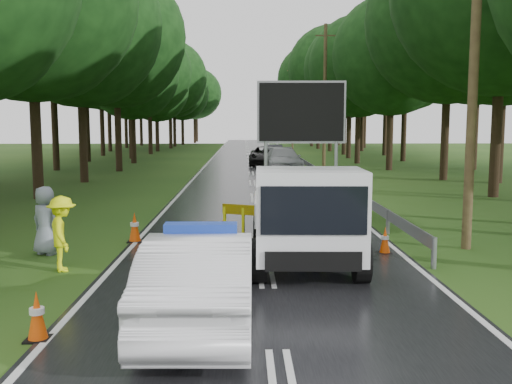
{
  "coord_description": "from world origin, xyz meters",
  "views": [
    {
      "loc": [
        -0.46,
        -12.13,
        3.17
      ],
      "look_at": [
        -0.13,
        3.4,
        1.3
      ],
      "focal_mm": 40.0,
      "sensor_mm": 36.0,
      "label": 1
    }
  ],
  "objects_px": {
    "work_truck": "(305,215)",
    "queue_car_first": "(282,176)",
    "officer": "(266,205)",
    "queue_car_third": "(265,156)",
    "police_sedan": "(201,280)",
    "queue_car_fourth": "(275,152)",
    "barrier": "(272,217)",
    "queue_car_second": "(283,160)",
    "civilian": "(314,221)"
  },
  "relations": [
    {
      "from": "queue_car_fourth",
      "to": "officer",
      "type": "bearing_deg",
      "value": -97.95
    },
    {
      "from": "queue_car_fourth",
      "to": "barrier",
      "type": "bearing_deg",
      "value": -97.69
    },
    {
      "from": "queue_car_second",
      "to": "queue_car_fourth",
      "type": "xyz_separation_m",
      "value": [
        0.24,
        14.19,
        -0.16
      ]
    },
    {
      "from": "civilian",
      "to": "queue_car_first",
      "type": "relative_size",
      "value": 0.49
    },
    {
      "from": "barrier",
      "to": "queue_car_fourth",
      "type": "relative_size",
      "value": 0.65
    },
    {
      "from": "officer",
      "to": "queue_car_third",
      "type": "xyz_separation_m",
      "value": [
        1.03,
        28.14,
        -0.22
      ]
    },
    {
      "from": "police_sedan",
      "to": "work_truck",
      "type": "bearing_deg",
      "value": -116.73
    },
    {
      "from": "barrier",
      "to": "civilian",
      "type": "bearing_deg",
      "value": -24.21
    },
    {
      "from": "work_truck",
      "to": "barrier",
      "type": "bearing_deg",
      "value": 116.25
    },
    {
      "from": "barrier",
      "to": "officer",
      "type": "bearing_deg",
      "value": 116.42
    },
    {
      "from": "work_truck",
      "to": "queue_car_third",
      "type": "bearing_deg",
      "value": 91.06
    },
    {
      "from": "work_truck",
      "to": "barrier",
      "type": "relative_size",
      "value": 2.1
    },
    {
      "from": "queue_car_first",
      "to": "queue_car_third",
      "type": "xyz_separation_m",
      "value": [
        -0.22,
        16.12,
        0.08
      ]
    },
    {
      "from": "work_truck",
      "to": "queue_car_fourth",
      "type": "bearing_deg",
      "value": 89.45
    },
    {
      "from": "officer",
      "to": "queue_car_third",
      "type": "relative_size",
      "value": 0.36
    },
    {
      "from": "police_sedan",
      "to": "queue_car_third",
      "type": "relative_size",
      "value": 0.87
    },
    {
      "from": "work_truck",
      "to": "officer",
      "type": "xyz_separation_m",
      "value": [
        -0.74,
        2.93,
        -0.19
      ]
    },
    {
      "from": "barrier",
      "to": "officer",
      "type": "xyz_separation_m",
      "value": [
        -0.08,
        1.49,
        0.09
      ]
    },
    {
      "from": "queue_car_second",
      "to": "queue_car_third",
      "type": "distance_m",
      "value": 6.07
    },
    {
      "from": "work_truck",
      "to": "officer",
      "type": "bearing_deg",
      "value": 105.79
    },
    {
      "from": "police_sedan",
      "to": "officer",
      "type": "distance_m",
      "value": 6.96
    },
    {
      "from": "police_sedan",
      "to": "queue_car_third",
      "type": "distance_m",
      "value": 35.06
    },
    {
      "from": "barrier",
      "to": "queue_car_first",
      "type": "xyz_separation_m",
      "value": [
        1.17,
        13.51,
        -0.21
      ]
    },
    {
      "from": "work_truck",
      "to": "queue_car_fourth",
      "type": "relative_size",
      "value": 1.36
    },
    {
      "from": "police_sedan",
      "to": "queue_car_first",
      "type": "height_order",
      "value": "police_sedan"
    },
    {
      "from": "barrier",
      "to": "officer",
      "type": "distance_m",
      "value": 1.49
    },
    {
      "from": "work_truck",
      "to": "queue_car_first",
      "type": "relative_size",
      "value": 1.4
    },
    {
      "from": "queue_car_third",
      "to": "work_truck",
      "type": "bearing_deg",
      "value": -87.9
    },
    {
      "from": "barrier",
      "to": "civilian",
      "type": "height_order",
      "value": "civilian"
    },
    {
      "from": "civilian",
      "to": "queue_car_fourth",
      "type": "distance_m",
      "value": 38.85
    },
    {
      "from": "queue_car_first",
      "to": "queue_car_second",
      "type": "bearing_deg",
      "value": 83.63
    },
    {
      "from": "queue_car_fourth",
      "to": "police_sedan",
      "type": "bearing_deg",
      "value": -99.09
    },
    {
      "from": "work_truck",
      "to": "civilian",
      "type": "bearing_deg",
      "value": 60.79
    },
    {
      "from": "queue_car_third",
      "to": "queue_car_first",
      "type": "bearing_deg",
      "value": -86.59
    },
    {
      "from": "barrier",
      "to": "queue_car_fourth",
      "type": "height_order",
      "value": "queue_car_fourth"
    },
    {
      "from": "civilian",
      "to": "queue_car_third",
      "type": "bearing_deg",
      "value": 93.35
    },
    {
      "from": "barrier",
      "to": "officer",
      "type": "height_order",
      "value": "officer"
    },
    {
      "from": "work_truck",
      "to": "officer",
      "type": "distance_m",
      "value": 3.03
    },
    {
      "from": "officer",
      "to": "queue_car_fourth",
      "type": "xyz_separation_m",
      "value": [
        2.21,
        36.33,
        -0.3
      ]
    },
    {
      "from": "work_truck",
      "to": "civilian",
      "type": "xyz_separation_m",
      "value": [
        0.26,
        0.43,
        -0.21
      ]
    },
    {
      "from": "work_truck",
      "to": "queue_car_fourth",
      "type": "distance_m",
      "value": 39.29
    },
    {
      "from": "barrier",
      "to": "queue_car_fourth",
      "type": "xyz_separation_m",
      "value": [
        2.13,
        37.82,
        -0.21
      ]
    },
    {
      "from": "queue_car_third",
      "to": "police_sedan",
      "type": "bearing_deg",
      "value": -91.16
    },
    {
      "from": "civilian",
      "to": "queue_car_third",
      "type": "height_order",
      "value": "civilian"
    },
    {
      "from": "work_truck",
      "to": "queue_car_third",
      "type": "xyz_separation_m",
      "value": [
        0.29,
        31.08,
        -0.4
      ]
    },
    {
      "from": "police_sedan",
      "to": "queue_car_second",
      "type": "bearing_deg",
      "value": -95.72
    },
    {
      "from": "civilian",
      "to": "queue_car_fourth",
      "type": "bearing_deg",
      "value": 91.62
    },
    {
      "from": "barrier",
      "to": "queue_car_first",
      "type": "distance_m",
      "value": 13.56
    },
    {
      "from": "officer",
      "to": "civilian",
      "type": "bearing_deg",
      "value": 92.55
    },
    {
      "from": "police_sedan",
      "to": "queue_car_first",
      "type": "distance_m",
      "value": 19.03
    }
  ]
}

